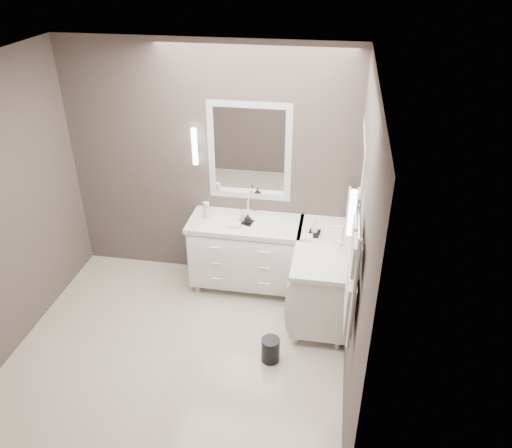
% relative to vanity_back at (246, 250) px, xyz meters
% --- Properties ---
extents(floor, '(3.20, 3.00, 0.01)m').
position_rel_vanity_back_xyz_m(floor, '(-0.45, -1.23, -0.49)').
color(floor, beige).
rests_on(floor, ground).
extents(ceiling, '(3.20, 3.00, 0.01)m').
position_rel_vanity_back_xyz_m(ceiling, '(-0.45, -1.23, 2.22)').
color(ceiling, white).
rests_on(ceiling, wall_back).
extents(wall_back, '(3.20, 0.01, 2.70)m').
position_rel_vanity_back_xyz_m(wall_back, '(-0.45, 0.28, 0.86)').
color(wall_back, '#534642').
rests_on(wall_back, floor).
extents(wall_front, '(3.20, 0.01, 2.70)m').
position_rel_vanity_back_xyz_m(wall_front, '(-0.45, -2.73, 0.86)').
color(wall_front, '#534642').
rests_on(wall_front, floor).
extents(wall_right, '(0.01, 3.00, 2.70)m').
position_rel_vanity_back_xyz_m(wall_right, '(1.15, -1.23, 0.86)').
color(wall_right, '#534642').
rests_on(wall_right, floor).
extents(vanity_back, '(1.24, 0.59, 0.97)m').
position_rel_vanity_back_xyz_m(vanity_back, '(0.00, 0.00, 0.00)').
color(vanity_back, white).
rests_on(vanity_back, floor).
extents(vanity_right, '(0.59, 1.24, 0.97)m').
position_rel_vanity_back_xyz_m(vanity_right, '(0.88, -0.33, 0.00)').
color(vanity_right, white).
rests_on(vanity_right, floor).
extents(mirror_back, '(0.90, 0.02, 1.10)m').
position_rel_vanity_back_xyz_m(mirror_back, '(-0.00, 0.26, 1.06)').
color(mirror_back, white).
rests_on(mirror_back, wall_back).
extents(mirror_right, '(0.02, 0.90, 1.10)m').
position_rel_vanity_back_xyz_m(mirror_right, '(1.14, -0.43, 1.06)').
color(mirror_right, white).
rests_on(mirror_right, wall_right).
extents(sconce_back, '(0.06, 0.06, 0.40)m').
position_rel_vanity_back_xyz_m(sconce_back, '(-0.58, 0.20, 1.11)').
color(sconce_back, white).
rests_on(sconce_back, wall_back).
extents(sconce_right, '(0.06, 0.06, 0.40)m').
position_rel_vanity_back_xyz_m(sconce_right, '(1.08, -1.01, 1.11)').
color(sconce_right, white).
rests_on(sconce_right, wall_right).
extents(towel_bar_corner, '(0.03, 0.22, 0.30)m').
position_rel_vanity_back_xyz_m(towel_bar_corner, '(1.09, 0.13, 0.63)').
color(towel_bar_corner, white).
rests_on(towel_bar_corner, wall_right).
extents(towel_ladder, '(0.06, 0.58, 0.90)m').
position_rel_vanity_back_xyz_m(towel_ladder, '(1.10, -1.63, 0.91)').
color(towel_ladder, white).
rests_on(towel_ladder, wall_right).
extents(waste_bin, '(0.22, 0.22, 0.25)m').
position_rel_vanity_back_xyz_m(waste_bin, '(0.45, -1.13, -0.36)').
color(waste_bin, black).
rests_on(waste_bin, floor).
extents(amenity_tray_back, '(0.18, 0.15, 0.02)m').
position_rel_vanity_back_xyz_m(amenity_tray_back, '(0.01, -0.03, 0.38)').
color(amenity_tray_back, black).
rests_on(amenity_tray_back, vanity_back).
extents(amenity_tray_right, '(0.13, 0.17, 0.02)m').
position_rel_vanity_back_xyz_m(amenity_tray_right, '(0.76, -0.14, 0.38)').
color(amenity_tray_right, black).
rests_on(amenity_tray_right, vanity_right).
extents(water_bottle, '(0.07, 0.07, 0.19)m').
position_rel_vanity_back_xyz_m(water_bottle, '(-0.43, 0.01, 0.46)').
color(water_bottle, silver).
rests_on(water_bottle, vanity_back).
extents(soap_bottle_a, '(0.06, 0.06, 0.13)m').
position_rel_vanity_back_xyz_m(soap_bottle_a, '(-0.02, -0.01, 0.45)').
color(soap_bottle_a, white).
rests_on(soap_bottle_a, amenity_tray_back).
extents(soap_bottle_b, '(0.10, 0.10, 0.10)m').
position_rel_vanity_back_xyz_m(soap_bottle_b, '(0.04, -0.06, 0.44)').
color(soap_bottle_b, black).
rests_on(soap_bottle_b, amenity_tray_back).
extents(soap_bottle_c, '(0.09, 0.09, 0.18)m').
position_rel_vanity_back_xyz_m(soap_bottle_c, '(0.76, -0.14, 0.48)').
color(soap_bottle_c, white).
rests_on(soap_bottle_c, amenity_tray_right).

